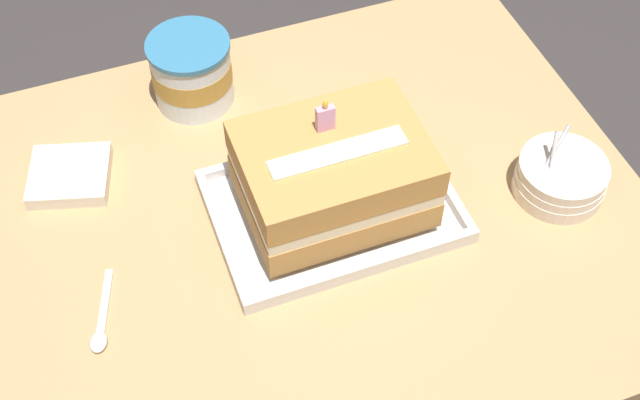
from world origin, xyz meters
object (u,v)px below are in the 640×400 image
at_px(foil_tray, 333,208).
at_px(napkin_pile, 70,175).
at_px(ice_cream_tub, 192,71).
at_px(serving_spoon_near_tray, 100,330).
at_px(birthday_cake, 333,174).
at_px(bowl_stack, 561,177).

distance_m(foil_tray, napkin_pile, 0.38).
bearing_deg(foil_tray, napkin_pile, 151.13).
distance_m(ice_cream_tub, napkin_pile, 0.24).
bearing_deg(serving_spoon_near_tray, napkin_pile, 88.03).
xyz_separation_m(foil_tray, ice_cream_tub, (-0.12, 0.28, 0.05)).
xyz_separation_m(foil_tray, napkin_pile, (-0.33, 0.18, 0.00)).
xyz_separation_m(birthday_cake, bowl_stack, (0.31, -0.07, -0.05)).
relative_size(bowl_stack, ice_cream_tub, 1.03).
height_order(birthday_cake, bowl_stack, birthday_cake).
bearing_deg(napkin_pile, serving_spoon_near_tray, -91.97).
height_order(foil_tray, ice_cream_tub, ice_cream_tub).
bearing_deg(serving_spoon_near_tray, bowl_stack, 0.21).
height_order(foil_tray, serving_spoon_near_tray, foil_tray).
height_order(serving_spoon_near_tray, napkin_pile, napkin_pile).
xyz_separation_m(foil_tray, serving_spoon_near_tray, (-0.34, -0.08, -0.00)).
relative_size(birthday_cake, ice_cream_tub, 1.93).
height_order(ice_cream_tub, napkin_pile, ice_cream_tub).
height_order(foil_tray, bowl_stack, bowl_stack).
xyz_separation_m(birthday_cake, ice_cream_tub, (-0.12, 0.28, -0.02)).
xyz_separation_m(birthday_cake, serving_spoon_near_tray, (-0.34, -0.08, -0.08)).
xyz_separation_m(foil_tray, bowl_stack, (0.31, -0.07, 0.02)).
relative_size(serving_spoon_near_tray, napkin_pile, 0.90).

